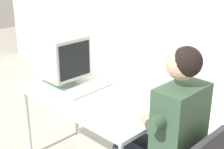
# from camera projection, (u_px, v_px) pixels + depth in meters

# --- Properties ---
(desk) EXTENTS (1.32, 0.70, 0.74)m
(desk) POSITION_uv_depth(u_px,v_px,m) (93.00, 102.00, 2.70)
(desk) COLOR #B7B7BC
(desk) RESTS_ON ground_plane
(crt_monitor) EXTENTS (0.38, 0.37, 0.44)m
(crt_monitor) POSITION_uv_depth(u_px,v_px,m) (62.00, 56.00, 2.87)
(crt_monitor) COLOR silver
(crt_monitor) RESTS_ON desk
(keyboard) EXTENTS (0.20, 0.48, 0.03)m
(keyboard) POSITION_uv_depth(u_px,v_px,m) (87.00, 89.00, 2.78)
(keyboard) COLOR silver
(keyboard) RESTS_ON desk
(person_seated) EXTENTS (0.74, 0.57, 1.33)m
(person_seated) POSITION_uv_depth(u_px,v_px,m) (166.00, 130.00, 2.20)
(person_seated) COLOR #334C38
(person_seated) RESTS_ON ground_plane
(desk_mug) EXTENTS (0.08, 0.09, 0.09)m
(desk_mug) POSITION_uv_depth(u_px,v_px,m) (104.00, 81.00, 2.88)
(desk_mug) COLOR white
(desk_mug) RESTS_ON desk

